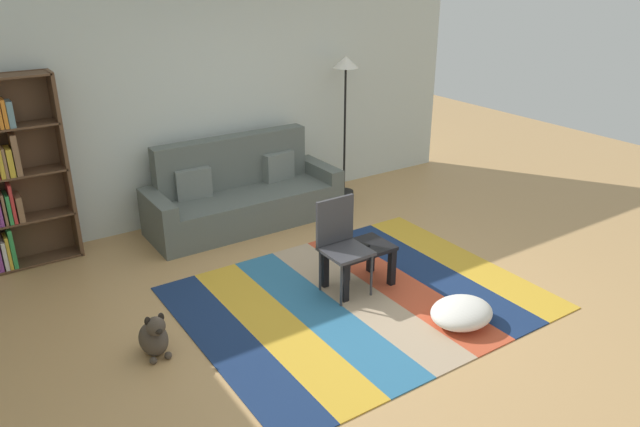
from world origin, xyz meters
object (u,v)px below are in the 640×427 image
at_px(tv_remote, 362,244).
at_px(folding_chair, 341,238).
at_px(coffee_table, 359,256).
at_px(dog, 154,337).
at_px(bookshelf, 6,175).
at_px(pouf, 462,313).
at_px(couch, 243,196).
at_px(standing_lamp, 346,80).

relative_size(tv_remote, folding_chair, 0.17).
bearing_deg(coffee_table, dog, 179.37).
height_order(bookshelf, folding_chair, bookshelf).
xyz_separation_m(coffee_table, pouf, (0.33, -1.01, -0.21)).
xyz_separation_m(couch, dog, (-1.78, -1.96, -0.18)).
distance_m(bookshelf, folding_chair, 3.29).
height_order(pouf, folding_chair, folding_chair).
distance_m(standing_lamp, tv_remote, 2.70).
relative_size(couch, tv_remote, 15.07).
relative_size(bookshelf, pouf, 3.38).
distance_m(coffee_table, folding_chair, 0.28).
xyz_separation_m(pouf, dog, (-2.32, 1.04, 0.05)).
xyz_separation_m(bookshelf, dog, (0.59, -2.24, -0.81)).
relative_size(bookshelf, tv_remote, 12.76).
bearing_deg(tv_remote, coffee_table, 178.41).
distance_m(couch, folding_chair, 1.95).
distance_m(couch, pouf, 3.05).
relative_size(coffee_table, folding_chair, 0.70).
relative_size(coffee_table, standing_lamp, 0.35).
bearing_deg(folding_chair, standing_lamp, 101.86).
bearing_deg(couch, tv_remote, -82.56).
bearing_deg(dog, standing_lamp, 32.07).
distance_m(standing_lamp, folding_chair, 2.76).
relative_size(standing_lamp, folding_chair, 1.99).
distance_m(pouf, standing_lamp, 3.57).
xyz_separation_m(tv_remote, folding_chair, (-0.23, 0.02, 0.11)).
distance_m(couch, bookshelf, 2.47).
xyz_separation_m(coffee_table, tv_remote, (0.05, 0.02, 0.10)).
xyz_separation_m(couch, pouf, (0.54, -2.99, -0.22)).
bearing_deg(standing_lamp, couch, -174.92).
bearing_deg(pouf, tv_remote, 105.60).
height_order(bookshelf, coffee_table, bookshelf).
height_order(couch, dog, couch).
xyz_separation_m(coffee_table, folding_chair, (-0.18, 0.04, 0.21)).
xyz_separation_m(standing_lamp, tv_remote, (-1.31, -2.10, -1.07)).
bearing_deg(pouf, coffee_table, 108.26).
height_order(standing_lamp, tv_remote, standing_lamp).
bearing_deg(dog, tv_remote, -0.08).
xyz_separation_m(bookshelf, tv_remote, (2.62, -2.24, -0.55)).
xyz_separation_m(dog, tv_remote, (2.03, -0.00, 0.26)).
bearing_deg(tv_remote, dog, 155.67).
height_order(couch, tv_remote, couch).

